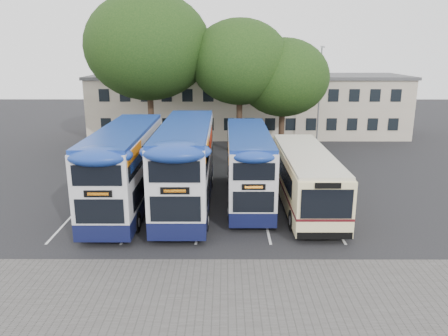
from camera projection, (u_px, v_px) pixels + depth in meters
name	position (u px, v px, depth m)	size (l,w,h in m)	color
ground	(275.00, 240.00, 20.78)	(120.00, 120.00, 0.00)	black
paving_strip	(235.00, 298.00, 15.96)	(40.00, 6.00, 0.01)	#595654
bay_lines	(202.00, 204.00, 25.61)	(14.12, 11.00, 0.01)	silver
depot_building	(248.00, 104.00, 45.98)	(32.40, 8.40, 6.20)	#AC9E8B
lamp_post	(319.00, 92.00, 38.68)	(0.25, 1.05, 9.06)	gray
tree_left	(148.00, 46.00, 35.69)	(10.30, 10.30, 13.38)	black
tree_mid	(240.00, 62.00, 35.64)	(8.17, 8.17, 11.25)	black
tree_right	(283.00, 78.00, 36.44)	(7.63, 7.63, 9.74)	black
bus_dd_left	(126.00, 164.00, 24.55)	(2.66, 10.99, 4.58)	#0F1338
bus_dd_mid	(186.00, 161.00, 24.84)	(2.77, 11.42, 4.76)	#0F1338
bus_dd_right	(248.00, 163.00, 25.78)	(2.43, 10.05, 4.18)	#0F1338
bus_single	(305.00, 175.00, 25.03)	(2.74, 10.75, 3.21)	#FDEBA8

